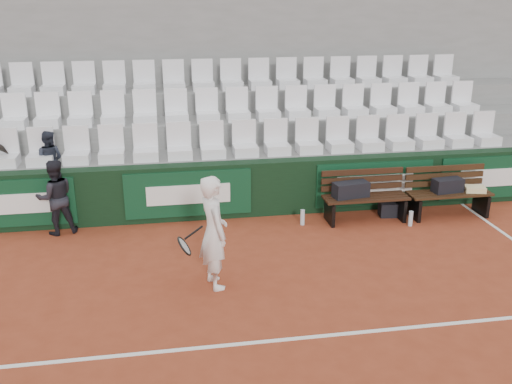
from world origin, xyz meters
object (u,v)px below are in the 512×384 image
object	(u,v)px
sports_bag_left	(351,190)
ball_kid	(56,197)
sports_bag_ground	(391,209)
sports_bag_right	(448,185)
tennis_player	(213,232)
bench_left	(365,208)
water_bottle_far	(411,219)
water_bottle_near	(303,217)
bench_right	(448,204)
spectator_c	(46,135)

from	to	relation	value
sports_bag_left	ball_kid	bearing A→B (deg)	176.84
sports_bag_ground	sports_bag_left	bearing A→B (deg)	-173.21
sports_bag_right	sports_bag_ground	bearing A→B (deg)	172.52
tennis_player	bench_left	bearing A→B (deg)	33.85
sports_bag_right	water_bottle_far	world-z (taller)	sports_bag_right
sports_bag_left	tennis_player	size ratio (longest dim) A/B	0.39
sports_bag_right	water_bottle_near	distance (m)	2.70
sports_bag_left	sports_bag_right	xyz separation A→B (m)	(1.80, -0.03, -0.01)
ball_kid	sports_bag_ground	bearing A→B (deg)	162.11
bench_right	water_bottle_near	world-z (taller)	bench_right
sports_bag_ground	water_bottle_far	size ratio (longest dim) A/B	1.58
ball_kid	bench_left	bearing A→B (deg)	160.56
water_bottle_far	spectator_c	bearing A→B (deg)	166.40
sports_bag_left	bench_left	bearing A→B (deg)	-6.02
water_bottle_far	spectator_c	size ratio (longest dim) A/B	0.26
sports_bag_ground	water_bottle_near	bearing A→B (deg)	-175.21
bench_right	water_bottle_far	distance (m)	0.92
bench_left	water_bottle_far	distance (m)	0.80
bench_left	spectator_c	world-z (taller)	spectator_c
tennis_player	spectator_c	bearing A→B (deg)	130.53
bench_right	sports_bag_right	bearing A→B (deg)	132.10
water_bottle_near	bench_left	bearing A→B (deg)	0.74
sports_bag_left	water_bottle_near	distance (m)	0.97
water_bottle_near	water_bottle_far	world-z (taller)	water_bottle_near
water_bottle_near	water_bottle_far	xyz separation A→B (m)	(1.84, -0.36, -0.00)
water_bottle_far	spectator_c	world-z (taller)	spectator_c
sports_bag_ground	spectator_c	size ratio (longest dim) A/B	0.41
water_bottle_near	ball_kid	bearing A→B (deg)	175.58
water_bottle_near	tennis_player	distance (m)	2.65
sports_bag_right	spectator_c	size ratio (longest dim) A/B	0.52
bench_right	ball_kid	bearing A→B (deg)	177.13
tennis_player	ball_kid	world-z (taller)	tennis_player
water_bottle_near	ball_kid	world-z (taller)	ball_kid
sports_bag_right	water_bottle_far	distance (m)	1.00
water_bottle_near	spectator_c	bearing A→B (deg)	165.31
bench_left	water_bottle_near	xyz separation A→B (m)	(-1.14, -0.01, -0.09)
sports_bag_left	water_bottle_far	size ratio (longest dim) A/B	2.33
sports_bag_ground	tennis_player	bearing A→B (deg)	-148.99
sports_bag_ground	water_bottle_far	xyz separation A→B (m)	(0.16, -0.50, 0.01)
bench_right	spectator_c	size ratio (longest dim) A/B	1.46
bench_right	sports_bag_left	size ratio (longest dim) A/B	2.41
bench_right	sports_bag_right	size ratio (longest dim) A/B	2.81
water_bottle_near	tennis_player	size ratio (longest dim) A/B	0.17
ball_kid	spectator_c	world-z (taller)	spectator_c
sports_bag_left	tennis_player	distance (m)	3.24
sports_bag_right	spectator_c	xyz separation A→B (m)	(-6.98, 1.12, 0.94)
bench_left	ball_kid	size ratio (longest dim) A/B	1.17
ball_kid	bench_right	bearing A→B (deg)	161.00
water_bottle_far	sports_bag_ground	bearing A→B (deg)	107.53
water_bottle_near	sports_bag_right	bearing A→B (deg)	0.26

